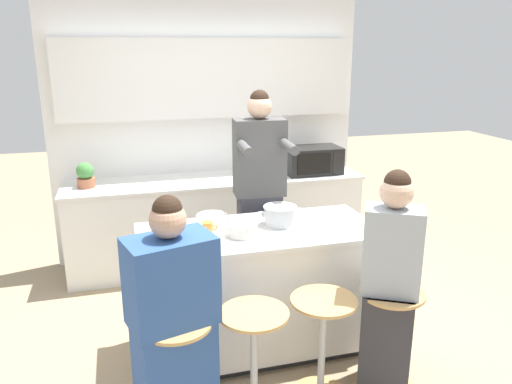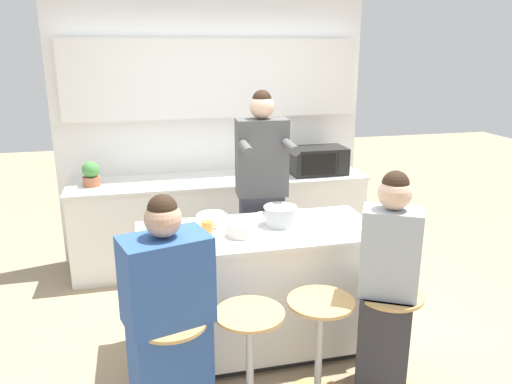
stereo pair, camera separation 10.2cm
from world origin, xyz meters
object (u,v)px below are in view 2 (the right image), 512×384
Objects in this scene: bar_stool_center_left at (250,357)px; bar_stool_rightmost at (387,336)px; person_wrapped_blanket at (169,324)px; person_seated_near at (387,295)px; fruit_bowl at (242,230)px; coffee_cup_near at (175,237)px; bar_stool_leftmost at (173,367)px; bar_stool_center_right at (319,343)px; kitchen_island at (258,289)px; potted_plant at (91,174)px; coffee_cup_far at (207,228)px; cooking_pot at (280,216)px; microwave at (318,161)px; person_cooking at (262,204)px.

bar_stool_center_left is 0.88m from bar_stool_rightmost.
person_wrapped_blanket is 1.31m from person_seated_near.
fruit_bowl is 1.92× the size of coffee_cup_near.
bar_stool_center_left is (0.44, -0.01, 0.00)m from bar_stool_leftmost.
person_wrapped_blanket is (-0.89, -0.02, 0.27)m from bar_stool_center_right.
person_seated_near reaches higher than person_wrapped_blanket.
person_seated_near is 1.35m from coffee_cup_near.
person_seated_near reaches higher than coffee_cup_near.
kitchen_island is 2.40× the size of bar_stool_leftmost.
bar_stool_leftmost is at bearing 179.00° from bar_stool_center_left.
bar_stool_rightmost is (0.66, -0.66, -0.07)m from kitchen_island.
potted_plant reaches higher than bar_stool_center_right.
bar_stool_center_right is at bearing -14.50° from person_wrapped_blanket.
kitchen_island is at bearing 3.17° from coffee_cup_far.
kitchen_island is 0.96m from person_wrapped_blanket.
bar_stool_center_left is at bearing -97.96° from fruit_bowl.
fruit_bowl is at bearing 48.59° from bar_stool_leftmost.
bar_stool_leftmost is 2.12× the size of cooking_pot.
bar_stool_rightmost is 0.49× the size of person_wrapped_blanket.
person_wrapped_blanket is 2.30m from potted_plant.
fruit_bowl is (0.53, 0.58, 0.29)m from person_wrapped_blanket.
potted_plant reaches higher than fruit_bowl.
kitchen_island is 0.77m from coffee_cup_near.
microwave is at bearing 54.70° from fruit_bowl.
person_wrapped_blanket is 7.01× the size of fruit_bowl.
bar_stool_rightmost is at bearing -50.05° from potted_plant.
bar_stool_leftmost is 1.25m from cooking_pot.
bar_stool_center_left is 0.47× the size of person_seated_near.
bar_stool_center_right is 0.50m from person_seated_near.
bar_stool_center_left is at bearing -149.88° from person_seated_near.
potted_plant reaches higher than coffee_cup_far.
microwave reaches higher than bar_stool_leftmost.
bar_stool_center_right is 1.23× the size of microwave.
person_wrapped_blanket reaches higher than potted_plant.
kitchen_island is 2.40× the size of bar_stool_rightmost.
bar_stool_leftmost is 0.88m from bar_stool_center_right.
bar_stool_leftmost is at bearing -179.74° from bar_stool_rightmost.
person_seated_near reaches higher than microwave.
person_cooking is at bearing 40.66° from person_wrapped_blanket.
bar_stool_center_right is 2.69m from potted_plant.
microwave reaches higher than bar_stool_rightmost.
coffee_cup_near reaches higher than kitchen_island.
person_seated_near reaches higher than bar_stool_center_left.
cooking_pot is at bearing 24.26° from fruit_bowl.
bar_stool_leftmost is at bearing -127.06° from microwave.
person_cooking is (0.39, 1.28, 0.51)m from bar_stool_center_left.
cooking_pot is at bearing -47.41° from potted_plant.
bar_stool_rightmost is at bearing 0.26° from bar_stool_leftmost.
cooking_pot is at bearing -119.40° from microwave.
coffee_cup_far is (-0.53, -0.08, -0.02)m from cooking_pot.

